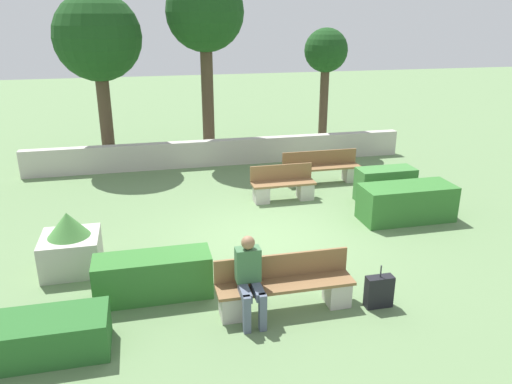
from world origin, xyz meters
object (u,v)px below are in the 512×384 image
Objects in this scene: bench_right_side at (283,187)px; tree_leftmost at (98,39)px; tree_center_left at (205,16)px; bench_front at (285,289)px; planter_corner_left at (71,245)px; person_seated_man at (250,276)px; bench_left_side at (321,170)px; tree_center_right at (326,55)px; suitcase at (379,291)px.

bench_right_side is 0.32× the size of tree_leftmost.
bench_front is at bearing -90.37° from tree_center_left.
bench_right_side is 5.48m from planter_corner_left.
planter_corner_left is (-2.85, 2.27, -0.26)m from person_seated_man.
bench_left_side is at bearing -29.34° from tree_leftmost.
tree_center_left is at bearing -177.66° from tree_center_right.
bench_right_side is (1.34, 4.78, -0.02)m from bench_front.
bench_front is 1.36× the size of bench_right_side.
tree_leftmost reaches higher than tree_center_right.
bench_left_side is at bearing 31.04° from planter_corner_left.
bench_left_side is 0.38× the size of tree_center_left.
bench_left_side is 1.78m from bench_right_side.
tree_center_right reaches higher than suitcase.
bench_front is 0.39× the size of tree_center_left.
tree_center_left is (3.51, 6.90, 3.92)m from planter_corner_left.
planter_corner_left is at bearing -116.95° from tree_center_left.
tree_leftmost reaches higher than bench_right_side.
person_seated_man is at bearing -115.02° from bench_right_side.
bench_front is 6.48m from bench_left_side.
planter_corner_left is (-3.45, 2.13, 0.14)m from bench_front.
suitcase is 10.22m from tree_center_right.
bench_right_side is at bearing 74.37° from bench_front.
suitcase is (0.15, -5.06, -0.06)m from bench_right_side.
bench_front is 4.96m from bench_right_side.
bench_front is at bearing -124.61° from bench_left_side.
tree_center_left is at bearing -2.15° from tree_leftmost.
bench_front is 10.41m from tree_center_right.
tree_leftmost is (-3.08, 9.14, 3.41)m from bench_front.
planter_corner_left is at bearing 148.36° from bench_front.
tree_center_left is 4.12m from tree_center_right.
bench_front is 3.00× the size of suitcase.
suitcase is (-1.27, -6.14, -0.08)m from bench_left_side.
bench_front is at bearing -113.48° from tree_center_right.
tree_center_right reaches higher than bench_front.
person_seated_man is at bearing -38.57° from planter_corner_left.
person_seated_man is 10.07m from tree_leftmost.
suitcase is (2.09, -0.14, -0.48)m from person_seated_man.
person_seated_man is at bearing -166.46° from bench_front.
bench_right_side is at bearing -121.05° from tree_center_right.
planter_corner_left is (-4.79, -2.66, 0.16)m from bench_right_side.
tree_center_left is 1.40× the size of tree_center_right.
suitcase is 0.13× the size of tree_center_left.
bench_right_side is 0.40× the size of tree_center_right.
tree_center_left is at bearing 98.73° from suitcase.
bench_front is at bearing -31.64° from planter_corner_left.
planter_corner_left is at bearing -154.51° from bench_right_side.
planter_corner_left is 1.54× the size of suitcase.
tree_leftmost is at bearing 115.86° from suitcase.
tree_center_right reaches higher than bench_right_side.
bench_right_side is 0.28× the size of tree_center_left.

